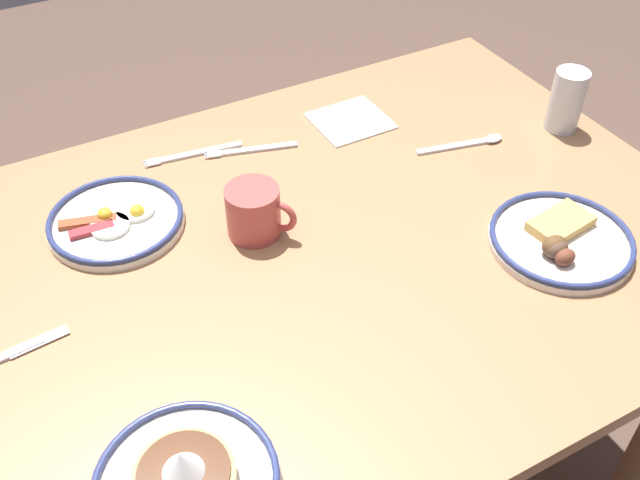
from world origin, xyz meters
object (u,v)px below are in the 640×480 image
paper_napkin (350,121)px  fork_near (193,154)px  coffee_mug (255,211)px  fork_far (251,150)px  plate_far_companion (561,239)px  plate_near_main (116,220)px  tea_spoon (472,143)px  drinking_glass (566,103)px

paper_napkin → fork_near: 0.34m
coffee_mug → fork_far: (-0.09, -0.22, -0.04)m
plate_far_companion → fork_far: plate_far_companion is taller
plate_near_main → paper_napkin: 0.54m
plate_far_companion → coffee_mug: 0.52m
plate_far_companion → tea_spoon: 0.32m
paper_napkin → fork_near: bearing=-7.5°
coffee_mug → tea_spoon: (-0.49, -0.03, -0.04)m
drinking_glass → tea_spoon: bearing=-10.4°
coffee_mug → drinking_glass: drinking_glass is taller
paper_napkin → tea_spoon: 0.26m
drinking_glass → fork_far: bearing=-20.7°
coffee_mug → drinking_glass: bearing=179.8°
coffee_mug → tea_spoon: bearing=-176.1°
fork_far → fork_near: bearing=-21.3°
paper_napkin → fork_far: size_ratio=0.82×
plate_far_companion → drinking_glass: size_ratio=1.91×
coffee_mug → fork_far: size_ratio=0.58×
plate_far_companion → tea_spoon: plate_far_companion is taller
drinking_glass → fork_near: 0.76m
coffee_mug → tea_spoon: 0.50m
coffee_mug → tea_spoon: coffee_mug is taller
plate_near_main → coffee_mug: bearing=148.1°
drinking_glass → tea_spoon: drinking_glass is taller
plate_far_companion → fork_near: bearing=-50.1°
plate_far_companion → paper_napkin: bearing=-76.4°
plate_far_companion → paper_napkin: plate_far_companion is taller
fork_near → tea_spoon: tea_spoon is taller
plate_far_companion → fork_far: bearing=-55.3°
plate_far_companion → fork_near: plate_far_companion is taller
fork_near → plate_far_companion: bearing=129.9°
drinking_glass → fork_near: (0.71, -0.27, -0.05)m
plate_near_main → tea_spoon: 0.71m
coffee_mug → paper_napkin: coffee_mug is taller
plate_near_main → paper_napkin: bearing=-170.2°
paper_napkin → fork_far: 0.23m
fork_far → coffee_mug: bearing=67.9°
plate_far_companion → fork_near: size_ratio=1.24×
plate_near_main → coffee_mug: 0.25m
coffee_mug → paper_napkin: size_ratio=0.71×
plate_far_companion → tea_spoon: bearing=-99.6°
fork_far → tea_spoon: bearing=154.6°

